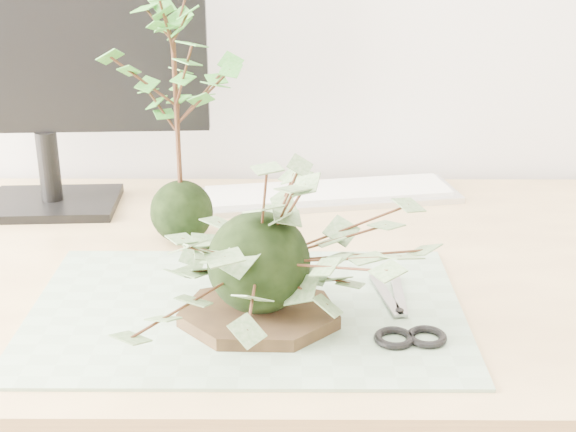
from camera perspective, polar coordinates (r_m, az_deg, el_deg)
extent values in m
cube|color=#D8B673|center=(1.07, 0.29, -4.28)|extent=(1.60, 0.70, 0.04)
cube|color=gray|center=(0.94, -2.96, -6.69)|extent=(0.50, 0.33, 0.00)
cylinder|color=black|center=(0.91, -2.05, -7.03)|extent=(0.19, 0.19, 0.01)
sphere|color=black|center=(0.88, -2.10, -3.31)|extent=(0.11, 0.11, 0.11)
sphere|color=black|center=(1.12, -7.57, 0.32)|extent=(0.09, 0.09, 0.09)
cylinder|color=#341D0F|center=(1.09, -7.89, 6.58)|extent=(0.01, 0.01, 0.21)
cube|color=silver|center=(1.29, 2.88, 1.45)|extent=(0.43, 0.20, 0.01)
cube|color=silver|center=(1.29, 2.88, 1.79)|extent=(0.40, 0.17, 0.01)
cube|color=black|center=(1.30, -16.36, 0.87)|extent=(0.21, 0.16, 0.01)
cylinder|color=black|center=(1.29, -16.63, 3.41)|extent=(0.03, 0.03, 0.11)
cube|color=black|center=(1.25, -17.54, 12.83)|extent=(0.50, 0.06, 0.32)
cube|color=gray|center=(0.97, 7.19, -5.67)|extent=(0.03, 0.11, 0.00)
cube|color=gray|center=(0.97, 8.11, -5.66)|extent=(0.01, 0.11, 0.00)
torus|color=black|center=(0.87, 7.31, -8.54)|extent=(0.05, 0.05, 0.01)
torus|color=black|center=(0.88, 9.60, -8.50)|extent=(0.05, 0.05, 0.01)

